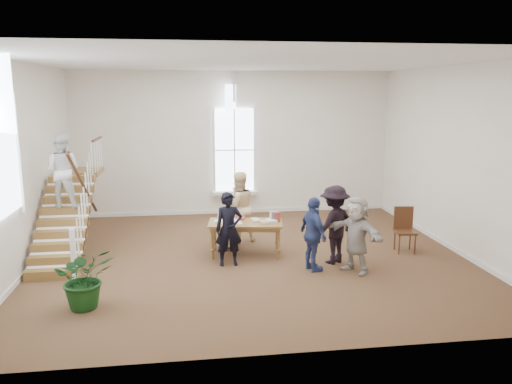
{
  "coord_description": "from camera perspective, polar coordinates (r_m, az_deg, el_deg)",
  "views": [
    {
      "loc": [
        -1.45,
        -11.22,
        3.84
      ],
      "look_at": [
        0.14,
        0.4,
        1.49
      ],
      "focal_mm": 35.0,
      "sensor_mm": 36.0,
      "label": 1
    }
  ],
  "objects": [
    {
      "name": "library_table",
      "position": [
        11.9,
        -1.09,
        -3.84
      ],
      "size": [
        1.85,
        1.11,
        0.88
      ],
      "rotation": [
        0.0,
        0.0,
        -0.14
      ],
      "color": "brown",
      "rests_on": "ground"
    },
    {
      "name": "woman_cluster_a",
      "position": [
        10.91,
        6.56,
        -4.83
      ],
      "size": [
        0.65,
        1.03,
        1.64
      ],
      "primitive_type": "imported",
      "rotation": [
        0.0,
        0.0,
        1.85
      ],
      "color": "navy",
      "rests_on": "ground"
    },
    {
      "name": "floor_plant",
      "position": [
        9.61,
        -18.98,
        -9.23
      ],
      "size": [
        1.24,
        1.15,
        1.14
      ],
      "primitive_type": "imported",
      "rotation": [
        0.0,
        0.0,
        0.3
      ],
      "color": "#123813",
      "rests_on": "ground"
    },
    {
      "name": "ground",
      "position": [
        11.95,
        -0.39,
        -7.43
      ],
      "size": [
        10.0,
        10.0,
        0.0
      ],
      "primitive_type": "plane",
      "color": "#47301B",
      "rests_on": "ground"
    },
    {
      "name": "room_shell",
      "position": [
        16.05,
        -2.41,
        -1.06
      ],
      "size": [
        10.49,
        10.0,
        10.0
      ],
      "color": "white",
      "rests_on": "ground"
    },
    {
      "name": "woman_cluster_c",
      "position": [
        10.97,
        11.4,
        -4.77
      ],
      "size": [
        1.22,
        1.6,
        1.68
      ],
      "primitive_type": "imported",
      "rotation": [
        0.0,
        0.0,
        5.25
      ],
      "color": "#B5ACA3",
      "rests_on": "ground"
    },
    {
      "name": "woman_cluster_b",
      "position": [
        11.46,
        8.93,
        -3.7
      ],
      "size": [
        1.34,
        1.17,
        1.79
      ],
      "primitive_type": "imported",
      "rotation": [
        0.0,
        0.0,
        3.69
      ],
      "color": "black",
      "rests_on": "ground"
    },
    {
      "name": "side_chair",
      "position": [
        12.75,
        16.6,
        -3.8
      ],
      "size": [
        0.53,
        0.53,
        1.09
      ],
      "rotation": [
        0.0,
        0.0,
        -0.12
      ],
      "color": "#3B2310",
      "rests_on": "ground"
    },
    {
      "name": "elderly_woman",
      "position": [
        12.44,
        -3.13,
        -3.28
      ],
      "size": [
        0.76,
        0.56,
        1.42
      ],
      "primitive_type": "imported",
      "rotation": [
        0.0,
        0.0,
        2.98
      ],
      "color": "silver",
      "rests_on": "ground"
    },
    {
      "name": "person_yellow",
      "position": [
        12.9,
        -2.0,
        -1.75
      ],
      "size": [
        1.06,
        0.93,
        1.85
      ],
      "primitive_type": "imported",
      "rotation": [
        0.0,
        0.0,
        3.44
      ],
      "color": "#F9D79C",
      "rests_on": "ground"
    },
    {
      "name": "staircase",
      "position": [
        12.51,
        -21.01,
        0.33
      ],
      "size": [
        1.1,
        4.1,
        2.92
      ],
      "color": "brown",
      "rests_on": "ground"
    },
    {
      "name": "police_officer",
      "position": [
        11.2,
        -3.12,
        -4.25
      ],
      "size": [
        0.63,
        0.43,
        1.67
      ],
      "primitive_type": "imported",
      "rotation": [
        0.0,
        0.0,
        0.04
      ],
      "color": "black",
      "rests_on": "ground"
    }
  ]
}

